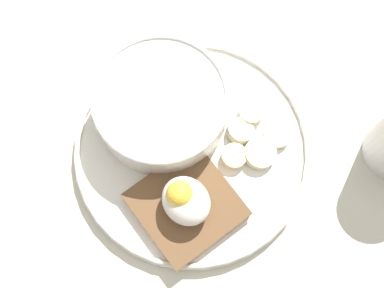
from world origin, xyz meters
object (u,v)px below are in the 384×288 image
banana_slice_left (260,153)px  banana_slice_back (234,156)px  banana_slice_inner (252,112)px  poached_egg (185,200)px  banana_slice_right (277,136)px  oatmeal_bowl (161,106)px  toast_slice (186,205)px  banana_slice_front (240,131)px

banana_slice_left → banana_slice_back: 2.87cm
banana_slice_left → banana_slice_back: (1.52, 2.43, -0.04)cm
banana_slice_back → banana_slice_inner: bearing=-60.6°
poached_egg → banana_slice_right: bearing=-91.8°
oatmeal_bowl → toast_slice: (-10.02, 4.52, -2.03)cm
banana_slice_inner → oatmeal_bowl: bearing=51.5°
toast_slice → poached_egg: 2.52cm
banana_slice_front → banana_slice_back: 3.06cm
oatmeal_bowl → banana_slice_right: bearing=-140.9°
banana_slice_inner → poached_egg: bearing=105.8°
poached_egg → banana_slice_right: 13.19cm
oatmeal_bowl → poached_egg: bearing=155.2°
toast_slice → banana_slice_back: same height
toast_slice → banana_slice_right: size_ratio=2.59×
banana_slice_left → banana_slice_back: banana_slice_left is taller
oatmeal_bowl → banana_slice_back: oatmeal_bowl is taller
banana_slice_front → oatmeal_bowl: bearing=37.1°
banana_slice_back → banana_slice_inner: size_ratio=0.91×
banana_slice_front → banana_slice_right: 4.14cm
banana_slice_right → poached_egg: bearing=88.2°
toast_slice → banana_slice_back: (0.93, -7.55, -0.15)cm
toast_slice → banana_slice_front: size_ratio=3.13×
oatmeal_bowl → banana_slice_inner: size_ratio=4.28×
banana_slice_left → banana_slice_inner: bearing=-30.0°
banana_slice_inner → banana_slice_left: bearing=150.0°
toast_slice → banana_slice_left: (-0.59, -9.98, -0.11)cm
poached_egg → banana_slice_front: bearing=-75.4°
oatmeal_bowl → toast_slice: 11.18cm
banana_slice_left → banana_slice_inner: (4.28, -2.48, 0.04)cm
oatmeal_bowl → poached_egg: (-9.85, 4.56, 0.48)cm
oatmeal_bowl → banana_slice_left: oatmeal_bowl is taller
poached_egg → banana_slice_left: poached_egg is taller
toast_slice → banana_slice_inner: (3.69, -12.46, -0.07)cm
poached_egg → banana_slice_front: size_ratio=1.64×
banana_slice_inner → banana_slice_front: bearing=110.7°
banana_slice_back → banana_slice_right: (-1.17, -5.29, -0.14)cm
poached_egg → banana_slice_left: bearing=-94.3°
banana_slice_left → oatmeal_bowl: bearing=27.2°
banana_slice_right → banana_slice_inner: (3.93, 0.39, 0.22)cm
banana_slice_right → banana_slice_left: bearing=97.0°
toast_slice → banana_slice_inner: banana_slice_inner is taller
oatmeal_bowl → banana_slice_inner: bearing=-128.5°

